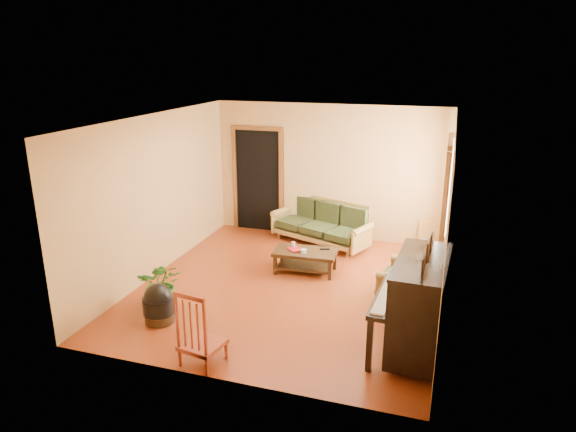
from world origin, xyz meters
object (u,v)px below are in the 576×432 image
(coffee_table, at_px, (305,261))
(footstool, at_px, (159,308))
(piano, at_px, (419,307))
(ceramic_crock, at_px, (424,246))
(armchair, at_px, (403,274))
(red_chair, at_px, (202,326))
(potted_plant, at_px, (162,284))
(sofa, at_px, (320,223))

(coffee_table, height_order, footstool, footstool)
(piano, relative_size, ceramic_crock, 6.02)
(armchair, height_order, footstool, armchair)
(armchair, relative_size, piano, 0.56)
(ceramic_crock, bearing_deg, red_chair, -117.02)
(footstool, height_order, red_chair, red_chair)
(piano, xyz_separation_m, footstool, (-3.37, -0.28, -0.40))
(coffee_table, distance_m, potted_plant, 2.43)
(red_chair, bearing_deg, ceramic_crock, 72.42)
(sofa, height_order, potted_plant, sofa)
(red_chair, height_order, ceramic_crock, red_chair)
(piano, bearing_deg, sofa, 124.75)
(red_chair, distance_m, potted_plant, 1.63)
(potted_plant, bearing_deg, coffee_table, 47.98)
(ceramic_crock, height_order, potted_plant, potted_plant)
(coffee_table, bearing_deg, sofa, 94.03)
(armchair, xyz_separation_m, potted_plant, (-3.25, -1.32, -0.04))
(piano, relative_size, footstool, 3.21)
(coffee_table, height_order, red_chair, red_chair)
(coffee_table, xyz_separation_m, ceramic_crock, (1.83, 1.52, -0.07))
(coffee_table, relative_size, footstool, 2.40)
(piano, xyz_separation_m, potted_plant, (-3.56, 0.13, -0.26))
(armchair, bearing_deg, red_chair, -120.47)
(piano, xyz_separation_m, ceramic_crock, (-0.11, 3.44, -0.49))
(piano, height_order, ceramic_crock, piano)
(armchair, relative_size, footstool, 1.80)
(armchair, bearing_deg, ceramic_crock, 94.24)
(footstool, bearing_deg, red_chair, -34.69)
(coffee_table, bearing_deg, piano, -44.73)
(red_chair, bearing_deg, armchair, 59.10)
(piano, height_order, potted_plant, piano)
(coffee_table, bearing_deg, ceramic_crock, 39.64)
(sofa, distance_m, footstool, 3.84)
(armchair, relative_size, potted_plant, 1.11)
(coffee_table, xyz_separation_m, red_chair, (-0.42, -2.90, 0.29))
(footstool, height_order, ceramic_crock, footstool)
(sofa, xyz_separation_m, coffee_table, (0.10, -1.39, -0.22))
(armchair, distance_m, potted_plant, 3.51)
(sofa, distance_m, red_chair, 4.30)
(ceramic_crock, bearing_deg, coffee_table, -140.36)
(coffee_table, height_order, armchair, armchair)
(footstool, height_order, potted_plant, potted_plant)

